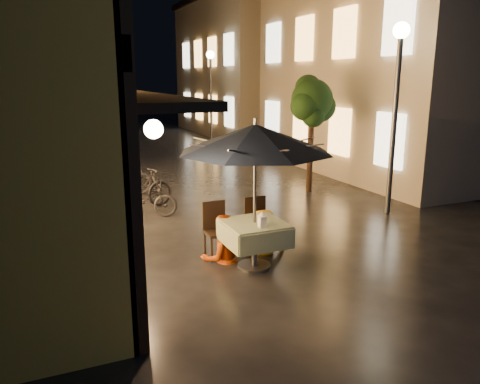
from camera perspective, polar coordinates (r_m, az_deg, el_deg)
name	(u,v)px	position (r m, az deg, el deg)	size (l,w,h in m)	color
ground	(327,262)	(8.21, 10.50, -8.44)	(90.00, 90.00, 0.00)	black
east_building_near	(410,67)	(17.39, 20.05, 14.10)	(7.30, 9.30, 6.80)	#B2A28F
east_building_far	(262,67)	(26.99, 2.71, 15.03)	(7.30, 10.30, 7.30)	#B2A28F
street_tree	(312,103)	(12.73, 8.79, 10.70)	(1.43, 1.20, 3.15)	black
streetlamp_near	(397,85)	(11.04, 18.61, 12.29)	(0.36, 0.36, 4.23)	#59595E
streetlamp_far	(211,81)	(21.55, -3.58, 13.36)	(0.36, 0.36, 4.23)	#59595E
cafe_table	(254,233)	(7.70, 1.78, -5.05)	(0.99, 0.99, 0.78)	#59595E
patio_umbrella	(255,138)	(7.35, 1.87, 6.55)	(2.48, 2.48, 2.46)	#59595E
cafe_chair_left	(216,226)	(8.21, -2.95, -4.20)	(0.42, 0.42, 0.97)	black
cafe_chair_right	(257,221)	(8.51, 2.11, -3.55)	(0.42, 0.42, 0.97)	black
table_lantern	(262,219)	(7.36, 2.72, -3.26)	(0.16, 0.16, 0.25)	white
person_orange	(222,216)	(7.95, -2.24, -2.92)	(0.77, 0.60, 1.58)	#BD4008
person_yellow	(264,211)	(8.30, 2.95, -2.37)	(0.99, 0.57, 1.53)	#FFAC15
bicycle_0	(143,200)	(10.73, -11.77, -0.93)	(0.53, 1.53, 0.80)	black
bicycle_1	(140,190)	(11.29, -12.04, 0.29)	(0.47, 1.65, 0.99)	black
bicycle_2	(117,178)	(12.84, -14.71, 1.62)	(0.62, 1.77, 0.93)	black
bicycle_3	(106,182)	(12.56, -15.98, 1.21)	(0.42, 1.50, 0.90)	black
bicycle_4	(113,168)	(14.38, -15.26, 2.84)	(0.61, 1.76, 0.92)	black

